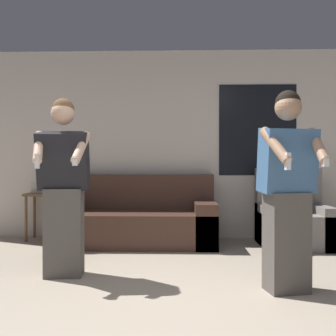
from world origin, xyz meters
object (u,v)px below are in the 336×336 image
object	(u,v)px
couch	(137,220)
armchair	(293,220)
side_table	(44,201)
person_left	(64,187)
person_right	(287,190)

from	to	relation	value
couch	armchair	world-z (taller)	armchair
couch	armchair	distance (m)	2.04
side_table	person_left	xyz separation A→B (m)	(0.81, -1.78, 0.30)
side_table	person_left	size ratio (longest dim) A/B	0.48
side_table	person_right	world-z (taller)	person_right
armchair	person_right	xyz separation A→B (m)	(-0.58, -1.86, 0.51)
couch	person_left	world-z (taller)	person_left
couch	side_table	bearing A→B (deg)	170.46
person_right	side_table	bearing A→B (deg)	142.20
couch	person_right	world-z (taller)	person_right
armchair	person_left	size ratio (longest dim) A/B	0.60
couch	person_right	size ratio (longest dim) A/B	1.25
side_table	person_left	world-z (taller)	person_left
side_table	person_right	xyz separation A→B (m)	(2.80, -2.17, 0.30)
armchair	person_right	size ratio (longest dim) A/B	0.60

